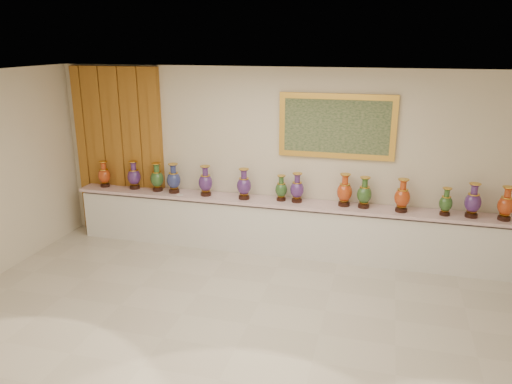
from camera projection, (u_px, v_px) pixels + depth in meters
ground at (248, 324)px, 6.22m from camera, size 8.00×8.00×0.00m
room at (151, 148)px, 8.61m from camera, size 8.00×8.00×8.00m
counter at (285, 228)px, 8.19m from camera, size 7.28×0.48×0.90m
vase_0 at (104, 175)px, 8.79m from camera, size 0.23×0.23×0.46m
vase_1 at (134, 176)px, 8.67m from camera, size 0.23×0.23×0.49m
vase_2 at (157, 178)px, 8.54m from camera, size 0.27×0.27×0.49m
vase_3 at (174, 180)px, 8.45m from camera, size 0.23×0.23×0.50m
vase_4 at (206, 182)px, 8.29m from camera, size 0.27×0.27×0.51m
vase_5 at (244, 185)px, 8.11m from camera, size 0.28×0.28×0.51m
vase_6 at (281, 189)px, 8.04m from camera, size 0.24×0.24×0.42m
vase_7 at (297, 189)px, 7.96m from camera, size 0.27×0.27×0.48m
vase_8 at (345, 192)px, 7.77m from camera, size 0.28×0.28×0.52m
vase_9 at (364, 194)px, 7.69m from camera, size 0.27×0.27×0.49m
vase_10 at (402, 197)px, 7.50m from camera, size 0.28×0.28×0.51m
vase_11 at (446, 203)px, 7.36m from camera, size 0.24×0.24×0.42m
vase_12 at (473, 202)px, 7.27m from camera, size 0.26×0.26×0.51m
vase_13 at (506, 205)px, 7.15m from camera, size 0.30×0.30×0.50m
label_card at (180, 195)px, 8.37m from camera, size 0.10×0.06×0.00m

